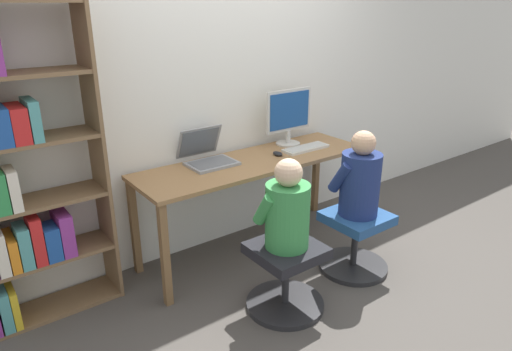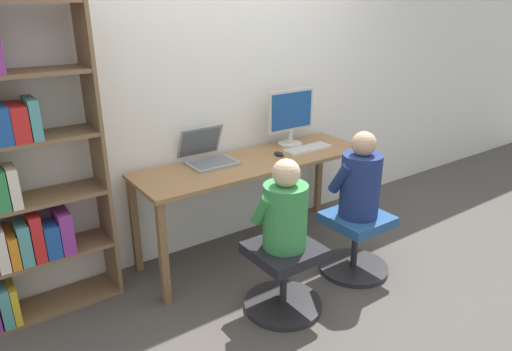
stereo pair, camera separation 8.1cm
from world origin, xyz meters
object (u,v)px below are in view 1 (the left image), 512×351
(keyboard, at_px, (306,148))
(person_at_monitor, at_px, (360,179))
(office_chair_right, at_px, (286,275))
(person_at_laptop, at_px, (287,210))
(laptop, at_px, (208,156))
(desktop_monitor, at_px, (289,116))
(office_chair_left, at_px, (355,240))
(bookshelf, at_px, (6,178))

(keyboard, bearing_deg, person_at_monitor, -96.11)
(office_chair_right, height_order, person_at_laptop, person_at_laptop)
(laptop, xyz_separation_m, keyboard, (0.81, -0.20, -0.04))
(office_chair_right, relative_size, person_at_monitor, 0.83)
(desktop_monitor, distance_m, laptop, 0.82)
(office_chair_left, height_order, person_at_monitor, person_at_monitor)
(person_at_laptop, height_order, bookshelf, bookshelf)
(desktop_monitor, height_order, person_at_monitor, desktop_monitor)
(person_at_laptop, relative_size, bookshelf, 0.30)
(office_chair_right, distance_m, person_at_monitor, 0.87)
(desktop_monitor, bearing_deg, person_at_monitor, -93.45)
(bookshelf, bearing_deg, person_at_laptop, -32.57)
(keyboard, xyz_separation_m, person_at_laptop, (-0.79, -0.69, -0.07))
(office_chair_right, height_order, person_at_monitor, person_at_monitor)
(person_at_monitor, distance_m, bookshelf, 2.25)
(office_chair_right, xyz_separation_m, person_at_laptop, (0.00, 0.00, 0.46))
(desktop_monitor, height_order, bookshelf, bookshelf)
(desktop_monitor, xyz_separation_m, laptop, (-0.79, -0.00, -0.19))
(keyboard, height_order, person_at_laptop, person_at_laptop)
(desktop_monitor, xyz_separation_m, office_chair_left, (-0.05, -0.85, -0.77))
(keyboard, height_order, office_chair_right, keyboard)
(desktop_monitor, height_order, keyboard, desktop_monitor)
(desktop_monitor, height_order, office_chair_right, desktop_monitor)
(laptop, xyz_separation_m, bookshelf, (-1.34, -0.02, 0.14))
(office_chair_right, distance_m, person_at_laptop, 0.46)
(keyboard, bearing_deg, office_chair_left, -96.07)
(desktop_monitor, xyz_separation_m, person_at_monitor, (-0.05, -0.84, -0.29))
(person_at_laptop, bearing_deg, bookshelf, 147.43)
(person_at_monitor, bearing_deg, bookshelf, 158.39)
(bookshelf, bearing_deg, office_chair_left, -21.72)
(desktop_monitor, relative_size, office_chair_left, 0.90)
(office_chair_left, height_order, bookshelf, bookshelf)
(keyboard, relative_size, office_chair_right, 0.79)
(laptop, height_order, office_chair_right, laptop)
(office_chair_left, xyz_separation_m, person_at_laptop, (-0.72, -0.04, 0.46))
(desktop_monitor, relative_size, bookshelf, 0.24)
(bookshelf, bearing_deg, keyboard, -4.82)
(laptop, distance_m, person_at_monitor, 1.13)
(desktop_monitor, xyz_separation_m, keyboard, (0.02, -0.20, -0.23))
(desktop_monitor, bearing_deg, bookshelf, -179.52)
(keyboard, relative_size, office_chair_left, 0.79)
(keyboard, bearing_deg, laptop, 166.39)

